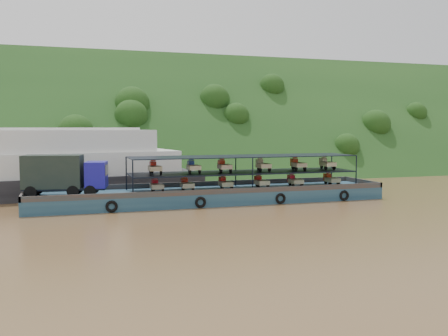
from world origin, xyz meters
name	(u,v)px	position (x,y,z in m)	size (l,w,h in m)	color
ground	(252,202)	(0.00, 0.00, 0.00)	(160.00, 160.00, 0.00)	brown
hillside	(176,171)	(0.00, 36.00, 0.00)	(140.00, 28.00, 28.00)	#163714
cargo_barge	(195,190)	(-5.59, 1.21, 1.23)	(35.07, 7.18, 4.93)	#16364E
passenger_ferry	(33,167)	(-21.06, 10.84, 3.20)	(37.46, 14.51, 7.39)	black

